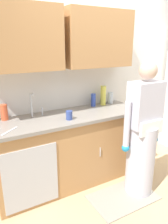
% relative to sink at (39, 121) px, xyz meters
% --- Properties ---
extents(ground_plane, '(9.00, 9.00, 0.00)m').
position_rel_sink_xyz_m(ground_plane, '(0.92, -0.71, -0.93)').
color(ground_plane, tan).
extents(kitchen_wall_with_uppers, '(4.80, 0.44, 2.70)m').
position_rel_sink_xyz_m(kitchen_wall_with_uppers, '(0.79, 0.29, 0.55)').
color(kitchen_wall_with_uppers, silver).
rests_on(kitchen_wall_with_uppers, ground).
extents(counter_cabinet, '(1.90, 0.62, 0.90)m').
position_rel_sink_xyz_m(counter_cabinet, '(0.37, -0.01, -0.48)').
color(counter_cabinet, '#B27F4C').
rests_on(counter_cabinet, ground).
extents(countertop, '(1.96, 0.66, 0.04)m').
position_rel_sink_xyz_m(countertop, '(0.37, -0.01, -0.01)').
color(countertop, gray).
rests_on(countertop, counter_cabinet).
extents(sink, '(0.50, 0.36, 0.35)m').
position_rel_sink_xyz_m(sink, '(0.00, 0.00, 0.00)').
color(sink, '#B7BABF').
rests_on(sink, counter_cabinet).
extents(person_at_sink, '(0.55, 0.34, 1.62)m').
position_rel_sink_xyz_m(person_at_sink, '(1.03, -0.64, -0.23)').
color(person_at_sink, white).
rests_on(person_at_sink, ground).
extents(floor_mat, '(0.80, 0.50, 0.01)m').
position_rel_sink_xyz_m(floor_mat, '(0.78, -0.66, -0.92)').
color(floor_mat, gray).
rests_on(floor_mat, ground).
extents(bottle_dish_liquid, '(0.07, 0.07, 0.18)m').
position_rel_sink_xyz_m(bottle_dish_liquid, '(0.86, 0.19, 0.10)').
color(bottle_dish_liquid, '#334CB2').
rests_on(bottle_dish_liquid, countertop).
extents(bottle_water_tall, '(0.08, 0.08, 0.19)m').
position_rel_sink_xyz_m(bottle_water_tall, '(-0.35, 0.20, 0.11)').
color(bottle_water_tall, '#E05933').
rests_on(bottle_water_tall, countertop).
extents(bottle_water_short, '(0.08, 0.08, 0.28)m').
position_rel_sink_xyz_m(bottle_water_short, '(1.02, 0.18, 0.15)').
color(bottle_water_short, '#D8D14C').
rests_on(bottle_water_short, countertop).
extents(bottle_cleaner_spray, '(0.08, 0.08, 0.16)m').
position_rel_sink_xyz_m(bottle_cleaner_spray, '(1.16, 0.20, 0.10)').
color(bottle_cleaner_spray, silver).
rests_on(bottle_cleaner_spray, countertop).
extents(cup_by_sink, '(0.08, 0.08, 0.11)m').
position_rel_sink_xyz_m(cup_by_sink, '(0.31, -0.16, 0.07)').
color(cup_by_sink, '#33478C').
rests_on(cup_by_sink, countertop).
extents(knife_on_counter, '(0.20, 0.17, 0.01)m').
position_rel_sink_xyz_m(knife_on_counter, '(-0.37, -0.18, 0.02)').
color(knife_on_counter, silver).
rests_on(knife_on_counter, countertop).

